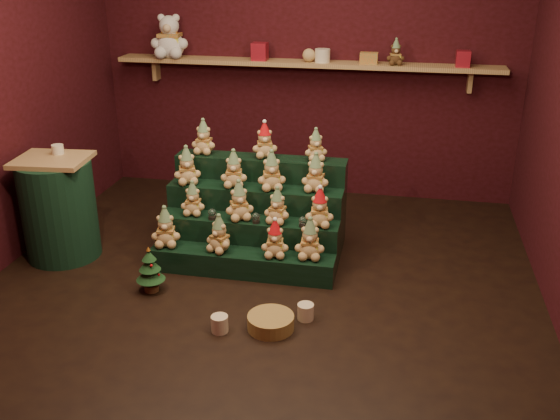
% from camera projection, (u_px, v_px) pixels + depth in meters
% --- Properties ---
extents(ground, '(4.00, 4.00, 0.00)m').
position_uv_depth(ground, '(261.00, 284.00, 4.59)').
color(ground, black).
rests_on(ground, ground).
extents(back_wall, '(4.00, 0.10, 2.80)m').
position_uv_depth(back_wall, '(308.00, 50.00, 5.91)').
color(back_wall, black).
rests_on(back_wall, ground).
extents(front_wall, '(4.00, 0.10, 2.80)m').
position_uv_depth(front_wall, '(126.00, 217.00, 2.19)').
color(front_wall, black).
rests_on(front_wall, ground).
extents(back_shelf, '(3.60, 0.26, 0.24)m').
position_uv_depth(back_shelf, '(305.00, 64.00, 5.79)').
color(back_shelf, tan).
rests_on(back_shelf, ground).
extents(riser_tier_front, '(1.40, 0.22, 0.18)m').
position_uv_depth(riser_tier_front, '(242.00, 263.00, 4.70)').
color(riser_tier_front, black).
rests_on(riser_tier_front, ground).
extents(riser_tier_midfront, '(1.40, 0.22, 0.36)m').
position_uv_depth(riser_tier_midfront, '(249.00, 240.00, 4.86)').
color(riser_tier_midfront, black).
rests_on(riser_tier_midfront, ground).
extents(riser_tier_midback, '(1.40, 0.22, 0.54)m').
position_uv_depth(riser_tier_midback, '(255.00, 219.00, 5.03)').
color(riser_tier_midback, black).
rests_on(riser_tier_midback, ground).
extents(riser_tier_back, '(1.40, 0.22, 0.72)m').
position_uv_depth(riser_tier_back, '(261.00, 198.00, 5.19)').
color(riser_tier_back, black).
rests_on(riser_tier_back, ground).
extents(teddy_0, '(0.26, 0.24, 0.31)m').
position_uv_depth(teddy_0, '(166.00, 227.00, 4.72)').
color(teddy_0, tan).
rests_on(teddy_0, riser_tier_front).
extents(teddy_1, '(0.26, 0.25, 0.29)m').
position_uv_depth(teddy_1, '(219.00, 233.00, 4.63)').
color(teddy_1, tan).
rests_on(teddy_1, riser_tier_front).
extents(teddy_2, '(0.22, 0.20, 0.28)m').
position_uv_depth(teddy_2, '(275.00, 239.00, 4.56)').
color(teddy_2, tan).
rests_on(teddy_2, riser_tier_front).
extents(teddy_3, '(0.23, 0.21, 0.31)m').
position_uv_depth(teddy_3, '(310.00, 239.00, 4.53)').
color(teddy_3, tan).
rests_on(teddy_3, riser_tier_front).
extents(teddy_4, '(0.20, 0.18, 0.26)m').
position_uv_depth(teddy_4, '(193.00, 198.00, 4.83)').
color(teddy_4, tan).
rests_on(teddy_4, riser_tier_midfront).
extents(teddy_5, '(0.28, 0.27, 0.30)m').
position_uv_depth(teddy_5, '(239.00, 200.00, 4.74)').
color(teddy_5, tan).
rests_on(teddy_5, riser_tier_midfront).
extents(teddy_6, '(0.22, 0.21, 0.27)m').
position_uv_depth(teddy_6, '(277.00, 205.00, 4.68)').
color(teddy_6, tan).
rests_on(teddy_6, riser_tier_midfront).
extents(teddy_7, '(0.23, 0.21, 0.30)m').
position_uv_depth(teddy_7, '(320.00, 207.00, 4.62)').
color(teddy_7, tan).
rests_on(teddy_7, riser_tier_midfront).
extents(teddy_8, '(0.27, 0.26, 0.30)m').
position_uv_depth(teddy_8, '(187.00, 165.00, 4.95)').
color(teddy_8, tan).
rests_on(teddy_8, riser_tier_midback).
extents(teddy_9, '(0.24, 0.22, 0.29)m').
position_uv_depth(teddy_9, '(234.00, 169.00, 4.89)').
color(teddy_9, tan).
rests_on(teddy_9, riser_tier_midback).
extents(teddy_10, '(0.27, 0.25, 0.31)m').
position_uv_depth(teddy_10, '(272.00, 171.00, 4.83)').
color(teddy_10, tan).
rests_on(teddy_10, riser_tier_midback).
extents(teddy_11, '(0.22, 0.20, 0.30)m').
position_uv_depth(teddy_11, '(316.00, 173.00, 4.79)').
color(teddy_11, tan).
rests_on(teddy_11, riser_tier_midback).
extents(teddy_12, '(0.20, 0.18, 0.28)m').
position_uv_depth(teddy_12, '(204.00, 137.00, 5.10)').
color(teddy_12, tan).
rests_on(teddy_12, riser_tier_back).
extents(teddy_13, '(0.24, 0.23, 0.28)m').
position_uv_depth(teddy_13, '(265.00, 140.00, 5.00)').
color(teddy_13, tan).
rests_on(teddy_13, riser_tier_back).
extents(teddy_14, '(0.23, 0.22, 0.25)m').
position_uv_depth(teddy_14, '(316.00, 145.00, 4.94)').
color(teddy_14, tan).
rests_on(teddy_14, riser_tier_back).
extents(snow_globe_a, '(0.06, 0.06, 0.09)m').
position_uv_depth(snow_globe_a, '(212.00, 214.00, 4.77)').
color(snow_globe_a, black).
rests_on(snow_globe_a, riser_tier_midfront).
extents(snow_globe_b, '(0.06, 0.06, 0.08)m').
position_uv_depth(snow_globe_b, '(256.00, 218.00, 4.71)').
color(snow_globe_b, black).
rests_on(snow_globe_b, riser_tier_midfront).
extents(snow_globe_c, '(0.06, 0.06, 0.08)m').
position_uv_depth(snow_globe_c, '(302.00, 222.00, 4.64)').
color(snow_globe_c, black).
rests_on(snow_globe_c, riser_tier_midfront).
extents(side_table, '(0.57, 0.57, 0.82)m').
position_uv_depth(side_table, '(59.00, 208.00, 4.87)').
color(side_table, tan).
rests_on(side_table, ground).
extents(table_ornament, '(0.09, 0.09, 0.07)m').
position_uv_depth(table_ornament, '(58.00, 149.00, 4.79)').
color(table_ornament, beige).
rests_on(table_ornament, side_table).
extents(mini_christmas_tree, '(0.21, 0.21, 0.35)m').
position_uv_depth(mini_christmas_tree, '(150.00, 270.00, 4.43)').
color(mini_christmas_tree, '#4D311B').
rests_on(mini_christmas_tree, ground).
extents(mug_left, '(0.11, 0.11, 0.11)m').
position_uv_depth(mug_left, '(220.00, 324.00, 4.00)').
color(mug_left, beige).
rests_on(mug_left, ground).
extents(mug_right, '(0.11, 0.11, 0.11)m').
position_uv_depth(mug_right, '(306.00, 312.00, 4.13)').
color(mug_right, beige).
rests_on(mug_right, ground).
extents(wicker_basket, '(0.36, 0.36, 0.09)m').
position_uv_depth(wicker_basket, '(271.00, 322.00, 4.03)').
color(wicker_basket, olive).
rests_on(wicker_basket, ground).
extents(white_bear, '(0.39, 0.36, 0.50)m').
position_uv_depth(white_bear, '(169.00, 30.00, 5.89)').
color(white_bear, silver).
rests_on(white_bear, back_shelf).
extents(brown_bear, '(0.18, 0.17, 0.22)m').
position_uv_depth(brown_bear, '(396.00, 52.00, 5.55)').
color(brown_bear, '#482E18').
rests_on(brown_bear, back_shelf).
extents(gift_tin_red_a, '(0.14, 0.14, 0.16)m').
position_uv_depth(gift_tin_red_a, '(260.00, 51.00, 5.80)').
color(gift_tin_red_a, maroon).
rests_on(gift_tin_red_a, back_shelf).
extents(gift_tin_cream, '(0.14, 0.14, 0.12)m').
position_uv_depth(gift_tin_cream, '(322.00, 56.00, 5.70)').
color(gift_tin_cream, beige).
rests_on(gift_tin_cream, back_shelf).
extents(gift_tin_red_b, '(0.12, 0.12, 0.14)m').
position_uv_depth(gift_tin_red_b, '(463.00, 59.00, 5.47)').
color(gift_tin_red_b, maroon).
rests_on(gift_tin_red_b, back_shelf).
extents(shelf_plush_ball, '(0.12, 0.12, 0.12)m').
position_uv_depth(shelf_plush_ball, '(309.00, 55.00, 5.72)').
color(shelf_plush_ball, tan).
rests_on(shelf_plush_ball, back_shelf).
extents(scarf_gift_box, '(0.16, 0.10, 0.10)m').
position_uv_depth(scarf_gift_box, '(369.00, 58.00, 5.63)').
color(scarf_gift_box, '#D35A1D').
rests_on(scarf_gift_box, back_shelf).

